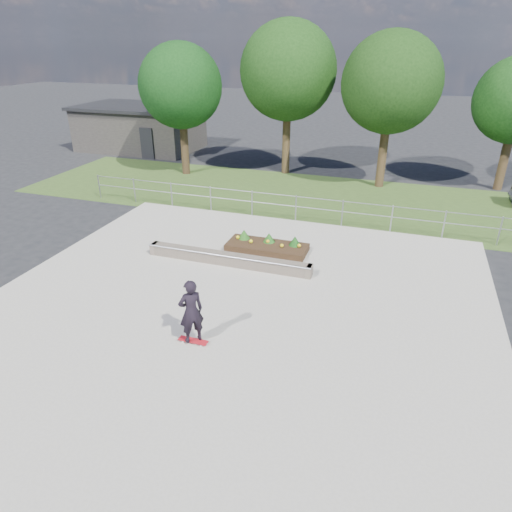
{
  "coord_description": "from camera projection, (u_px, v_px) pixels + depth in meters",
  "views": [
    {
      "loc": [
        4.29,
        -10.69,
        7.3
      ],
      "look_at": [
        0.2,
        1.5,
        1.1
      ],
      "focal_mm": 32.0,
      "sensor_mm": 36.0,
      "label": 1
    }
  ],
  "objects": [
    {
      "name": "ground",
      "position": [
        234.0,
        309.0,
        13.53
      ],
      "size": [
        120.0,
        120.0,
        0.0
      ],
      "primitive_type": "plane",
      "color": "black",
      "rests_on": "ground"
    },
    {
      "name": "skateboarder",
      "position": [
        191.0,
        312.0,
        11.53
      ],
      "size": [
        0.8,
        0.75,
        1.86
      ],
      "color": "silver",
      "rests_on": "concrete_slab"
    },
    {
      "name": "grind_ledge",
      "position": [
        228.0,
        259.0,
        15.98
      ],
      "size": [
        6.0,
        0.44,
        0.43
      ],
      "color": "brown",
      "rests_on": "concrete_slab"
    },
    {
      "name": "concrete_slab",
      "position": [
        234.0,
        308.0,
        13.51
      ],
      "size": [
        15.0,
        15.0,
        0.06
      ],
      "primitive_type": "cube",
      "color": "#9B9589",
      "rests_on": "ground"
    },
    {
      "name": "tree_far_left",
      "position": [
        181.0,
        86.0,
        24.81
      ],
      "size": [
        4.55,
        4.55,
        7.15
      ],
      "color": "#302013",
      "rests_on": "ground"
    },
    {
      "name": "grass_verge",
      "position": [
        312.0,
        197.0,
        22.91
      ],
      "size": [
        30.0,
        8.0,
        0.02
      ],
      "primitive_type": "cube",
      "color": "#2E451B",
      "rests_on": "ground"
    },
    {
      "name": "building",
      "position": [
        140.0,
        127.0,
        32.25
      ],
      "size": [
        8.4,
        5.4,
        3.0
      ],
      "color": "#2C2927",
      "rests_on": "ground"
    },
    {
      "name": "tree_mid_right",
      "position": [
        391.0,
        83.0,
        22.35
      ],
      "size": [
        4.9,
        4.9,
        7.7
      ],
      "color": "#352515",
      "rests_on": "ground"
    },
    {
      "name": "fence",
      "position": [
        296.0,
        205.0,
        19.6
      ],
      "size": [
        20.06,
        0.06,
        1.2
      ],
      "color": "#92969A",
      "rests_on": "ground"
    },
    {
      "name": "planter_bed",
      "position": [
        267.0,
        245.0,
        17.06
      ],
      "size": [
        3.0,
        1.2,
        0.61
      ],
      "color": "black",
      "rests_on": "concrete_slab"
    },
    {
      "name": "tree_mid_left",
      "position": [
        288.0,
        71.0,
        24.62
      ],
      "size": [
        5.25,
        5.25,
        8.25
      ],
      "color": "#352515",
      "rests_on": "ground"
    }
  ]
}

